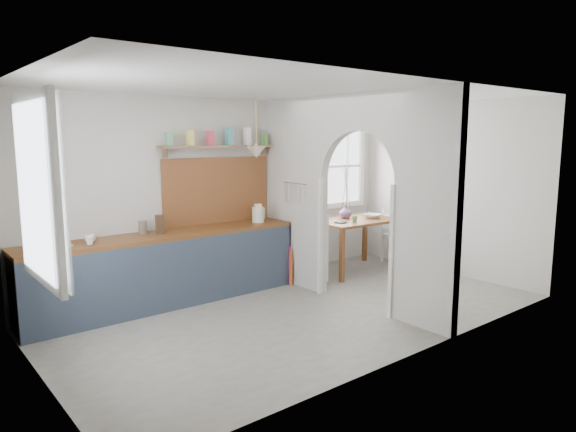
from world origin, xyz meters
TOP-DOWN VIEW (x-y plane):
  - floor at (0.00, 0.00)m, footprint 5.80×3.20m
  - ceiling at (0.00, 0.00)m, footprint 5.80×3.20m
  - walls at (0.00, 0.00)m, footprint 5.81×3.21m
  - partition at (0.70, 0.06)m, footprint 0.12×3.20m
  - kitchen_window at (-2.87, 0.00)m, footprint 0.10×1.16m
  - nook_window at (1.80, 1.56)m, footprint 1.76×0.10m
  - counter at (-1.13, 1.33)m, footprint 3.50×0.60m
  - sink at (-2.43, 1.30)m, footprint 0.40×0.40m
  - backsplash at (-0.20, 1.58)m, footprint 1.65×0.03m
  - shelf at (-0.20, 1.49)m, footprint 1.75×0.20m
  - pendant_lamp at (0.15, 1.15)m, footprint 0.26×0.26m
  - utensil_rail at (0.61, 0.90)m, footprint 0.02×0.50m
  - dining_table at (1.87, 0.96)m, footprint 1.35×0.94m
  - chair_left at (0.88, 0.94)m, footprint 0.52×0.52m
  - chair_right at (2.87, 0.89)m, footprint 0.42×0.42m
  - kettle at (0.25, 1.26)m, footprint 0.23×0.19m
  - mug_a at (-2.08, 1.21)m, footprint 0.12×0.12m
  - mug_b at (-2.04, 1.31)m, footprint 0.16×0.16m
  - knife_block at (-1.18, 1.35)m, footprint 0.14×0.17m
  - jar at (-1.36, 1.45)m, footprint 0.11×0.11m
  - towel_magenta at (0.58, 0.96)m, footprint 0.02×0.03m
  - towel_orange at (0.58, 0.94)m, footprint 0.02×0.03m
  - bowl at (2.19, 0.88)m, footprint 0.34×0.34m
  - table_cup at (1.67, 0.77)m, footprint 0.11×0.11m
  - plate at (1.48, 0.88)m, footprint 0.24×0.24m
  - vase at (1.85, 1.14)m, footprint 0.26×0.26m

SIDE VIEW (x-z plane):
  - floor at x=0.00m, z-range -0.01..0.01m
  - towel_orange at x=0.58m, z-range 0.00..0.50m
  - towel_magenta at x=0.58m, z-range -0.01..0.56m
  - dining_table at x=1.87m, z-range 0.00..0.82m
  - chair_right at x=2.87m, z-range 0.00..0.90m
  - counter at x=-1.13m, z-range 0.01..0.91m
  - chair_left at x=0.88m, z-range 0.00..0.97m
  - plate at x=1.48m, z-range 0.82..0.83m
  - bowl at x=2.19m, z-range 0.82..0.88m
  - table_cup at x=1.67m, z-range 0.82..0.91m
  - sink at x=-2.43m, z-range 0.88..0.90m
  - vase at x=1.85m, z-range 0.82..1.02m
  - mug_a at x=-2.08m, z-range 0.90..1.00m
  - mug_b at x=-2.04m, z-range 0.90..1.00m
  - jar at x=-1.36m, z-range 0.90..1.06m
  - knife_block at x=-1.18m, z-range 0.90..1.12m
  - kettle at x=0.25m, z-range 0.90..1.16m
  - walls at x=0.00m, z-range 0.00..2.60m
  - backsplash at x=-0.20m, z-range 0.90..1.80m
  - utensil_rail at x=0.61m, z-range 1.44..1.46m
  - partition at x=0.70m, z-range 0.15..2.75m
  - nook_window at x=1.80m, z-range 0.95..2.25m
  - kitchen_window at x=-2.87m, z-range 0.90..2.40m
  - pendant_lamp at x=0.15m, z-range 1.80..1.96m
  - shelf at x=-0.20m, z-range 1.89..2.10m
  - ceiling at x=0.00m, z-range 2.60..2.60m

